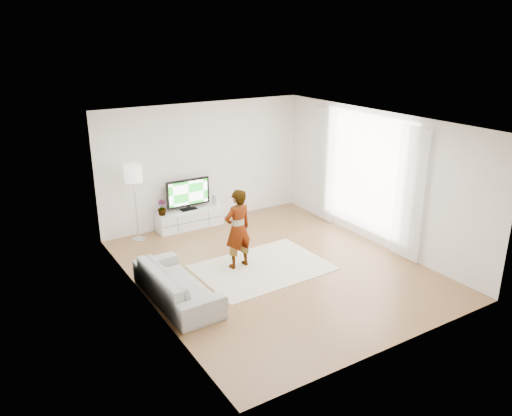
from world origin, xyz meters
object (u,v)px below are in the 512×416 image
rug (263,267)px  player (238,229)px  television (188,193)px  floor_lamp (133,177)px  media_console (190,219)px  sofa (177,283)px

rug → player: 0.91m
television → player: 2.38m
television → floor_lamp: bearing=-175.8°
floor_lamp → media_console: bearing=3.0°
sofa → floor_lamp: (0.29, 2.83, 1.12)m
media_console → sofa: 3.28m
floor_lamp → rug: bearing=-58.8°
player → sofa: bearing=14.4°
television → floor_lamp: (-1.25, -0.09, 0.59)m
television → rug: (0.31, -2.67, -0.82)m
rug → player: size_ratio=1.58×
media_console → sofa: bearing=-118.0°
sofa → floor_lamp: floor_lamp is taller
rug → player: bearing=142.2°
media_console → floor_lamp: floor_lamp is taller
television → player: size_ratio=0.67×
television → media_console: bearing=-90.0°
television → player: bearing=-91.5°
media_console → rug: media_console is taller
media_console → floor_lamp: size_ratio=0.92×
player → sofa: player is taller
rug → floor_lamp: (-1.56, 2.58, 1.41)m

